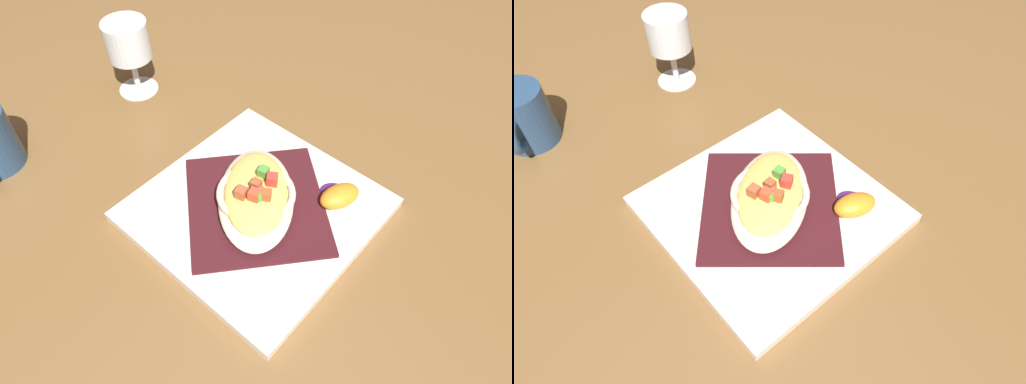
% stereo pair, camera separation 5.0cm
% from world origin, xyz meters
% --- Properties ---
extents(ground_plane, '(2.60, 2.60, 0.00)m').
position_xyz_m(ground_plane, '(0.00, 0.00, 0.00)').
color(ground_plane, brown).
extents(square_plate, '(0.34, 0.34, 0.02)m').
position_xyz_m(square_plate, '(0.00, 0.00, 0.01)').
color(square_plate, white).
rests_on(square_plate, ground_plane).
extents(folded_napkin, '(0.25, 0.25, 0.01)m').
position_xyz_m(folded_napkin, '(0.00, 0.00, 0.02)').
color(folded_napkin, '#40151A').
rests_on(folded_napkin, square_plate).
extents(gratin_dish, '(0.19, 0.20, 0.05)m').
position_xyz_m(gratin_dish, '(0.00, -0.00, 0.04)').
color(gratin_dish, beige).
rests_on(gratin_dish, folded_napkin).
extents(orange_garnish, '(0.07, 0.06, 0.03)m').
position_xyz_m(orange_garnish, '(0.09, -0.06, 0.03)').
color(orange_garnish, '#4C1C5D').
rests_on(orange_garnish, square_plate).
extents(stemmed_glass, '(0.07, 0.07, 0.13)m').
position_xyz_m(stemmed_glass, '(-0.00, 0.34, 0.09)').
color(stemmed_glass, white).
rests_on(stemmed_glass, ground_plane).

